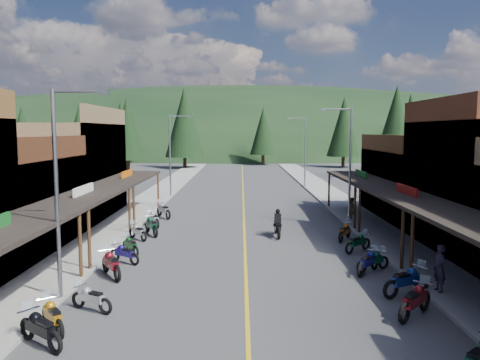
{
  "coord_description": "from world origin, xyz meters",
  "views": [
    {
      "loc": [
        -0.22,
        -23.24,
        6.48
      ],
      "look_at": [
        -0.29,
        9.82,
        3.0
      ],
      "focal_mm": 35.0,
      "sensor_mm": 36.0,
      "label": 1
    }
  ],
  "objects_px": {
    "pine_3": "(263,131)",
    "bike_west_8": "(130,244)",
    "bike_west_11": "(154,218)",
    "pine_7": "(91,127)",
    "bike_west_3": "(40,327)",
    "bike_east_4": "(415,299)",
    "bike_east_7": "(373,260)",
    "pine_11": "(396,125)",
    "bike_west_7": "(124,252)",
    "pine_0": "(22,131)",
    "shop_west_3": "(58,171)",
    "streetlight_1": "(171,152)",
    "streetlight_2": "(348,161)",
    "pine_10": "(127,129)",
    "pedestrian_east_b": "(351,208)",
    "bike_west_6": "(111,263)",
    "bike_east_5": "(407,279)",
    "pine_5": "(410,123)",
    "bike_west_12": "(164,209)",
    "pine_1": "(121,127)",
    "pedestrian_east_a": "(439,268)",
    "pine_9": "(408,132)",
    "bike_west_5": "(91,297)",
    "bike_east_6": "(368,261)",
    "pine_4": "(344,127)",
    "pine_8": "(80,135)",
    "pine_2": "(184,122)",
    "bike_west_4": "(53,315)",
    "bike_west_10": "(151,224)",
    "streetlight_3": "(304,149)",
    "bike_east_8": "(358,242)",
    "bike_east_9": "(345,231)",
    "streetlight_0": "(60,185)",
    "shop_east_3": "(429,184)",
    "rider_on_bike": "(277,225)"
  },
  "relations": [
    {
      "from": "pine_4",
      "to": "pedestrian_east_b",
      "type": "xyz_separation_m",
      "value": [
        -10.3,
        -50.1,
        -6.29
      ]
    },
    {
      "from": "streetlight_2",
      "to": "bike_east_9",
      "type": "distance_m",
      "value": 5.65
    },
    {
      "from": "bike_west_3",
      "to": "bike_west_11",
      "type": "bearing_deg",
      "value": 36.9
    },
    {
      "from": "pine_0",
      "to": "bike_east_7",
      "type": "height_order",
      "value": "pine_0"
    },
    {
      "from": "pine_2",
      "to": "pine_1",
      "type": "bearing_deg",
      "value": 139.4
    },
    {
      "from": "pine_7",
      "to": "bike_east_8",
      "type": "distance_m",
      "value": 84.1
    },
    {
      "from": "bike_west_6",
      "to": "bike_east_5",
      "type": "height_order",
      "value": "bike_east_5"
    },
    {
      "from": "shop_west_3",
      "to": "bike_east_4",
      "type": "distance_m",
      "value": 27.34
    },
    {
      "from": "bike_west_11",
      "to": "bike_west_10",
      "type": "bearing_deg",
      "value": -109.92
    },
    {
      "from": "pine_9",
      "to": "bike_west_5",
      "type": "relative_size",
      "value": 5.79
    },
    {
      "from": "pine_1",
      "to": "pedestrian_east_a",
      "type": "xyz_separation_m",
      "value": [
        31.61,
        -75.28,
        -6.14
      ]
    },
    {
      "from": "pine_10",
      "to": "pedestrian_east_b",
      "type": "height_order",
      "value": "pine_10"
    },
    {
      "from": "bike_west_11",
      "to": "pine_7",
      "type": "bearing_deg",
      "value": 83.93
    },
    {
      "from": "pedestrian_east_a",
      "to": "bike_west_10",
      "type": "bearing_deg",
      "value": -134.45
    },
    {
      "from": "pine_3",
      "to": "bike_east_5",
      "type": "distance_m",
      "value": 71.65
    },
    {
      "from": "bike_west_8",
      "to": "pine_4",
      "type": "bearing_deg",
      "value": 31.52
    },
    {
      "from": "bike_east_7",
      "to": "pedestrian_east_a",
      "type": "xyz_separation_m",
      "value": [
        1.73,
        -3.11,
        0.54
      ]
    },
    {
      "from": "bike_west_7",
      "to": "bike_east_5",
      "type": "height_order",
      "value": "bike_east_5"
    },
    {
      "from": "bike_west_6",
      "to": "pedestrian_east_b",
      "type": "bearing_deg",
      "value": 10.72
    },
    {
      "from": "streetlight_2",
      "to": "pine_2",
      "type": "height_order",
      "value": "pine_2"
    },
    {
      "from": "streetlight_2",
      "to": "bike_west_11",
      "type": "bearing_deg",
      "value": -179.82
    },
    {
      "from": "pine_8",
      "to": "bike_west_10",
      "type": "bearing_deg",
      "value": -64.91
    },
    {
      "from": "bike_west_12",
      "to": "pine_8",
      "type": "bearing_deg",
      "value": 86.51
    },
    {
      "from": "pine_2",
      "to": "bike_west_7",
      "type": "height_order",
      "value": "pine_2"
    },
    {
      "from": "bike_west_4",
      "to": "bike_east_8",
      "type": "bearing_deg",
      "value": 1.25
    },
    {
      "from": "bike_west_3",
      "to": "bike_east_6",
      "type": "xyz_separation_m",
      "value": [
        11.81,
        7.3,
        -0.03
      ]
    },
    {
      "from": "pine_10",
      "to": "bike_west_4",
      "type": "distance_m",
      "value": 60.21
    },
    {
      "from": "pine_4",
      "to": "pine_8",
      "type": "xyz_separation_m",
      "value": [
        -40.0,
        -20.0,
        -1.26
      ]
    },
    {
      "from": "pine_10",
      "to": "bike_west_10",
      "type": "bearing_deg",
      "value": -74.71
    },
    {
      "from": "streetlight_1",
      "to": "bike_east_4",
      "type": "distance_m",
      "value": 32.39
    },
    {
      "from": "pine_10",
      "to": "bike_west_7",
      "type": "relative_size",
      "value": 6.06
    },
    {
      "from": "pine_0",
      "to": "bike_west_10",
      "type": "height_order",
      "value": "pine_0"
    },
    {
      "from": "shop_west_3",
      "to": "streetlight_1",
      "type": "height_order",
      "value": "shop_west_3"
    },
    {
      "from": "shop_east_3",
      "to": "streetlight_3",
      "type": "xyz_separation_m",
      "value": [
        -6.8,
        18.7,
        1.93
      ]
    },
    {
      "from": "pine_0",
      "to": "bike_west_11",
      "type": "bearing_deg",
      "value": -57.92
    },
    {
      "from": "pine_11",
      "to": "bike_west_7",
      "type": "height_order",
      "value": "pine_11"
    },
    {
      "from": "streetlight_0",
      "to": "bike_west_12",
      "type": "relative_size",
      "value": 3.51
    },
    {
      "from": "pine_2",
      "to": "bike_east_4",
      "type": "height_order",
      "value": "pine_2"
    },
    {
      "from": "pine_5",
      "to": "pine_11",
      "type": "relative_size",
      "value": 1.13
    },
    {
      "from": "bike_west_4",
      "to": "bike_west_6",
      "type": "relative_size",
      "value": 0.88
    },
    {
      "from": "pine_0",
      "to": "bike_east_4",
      "type": "bearing_deg",
      "value": -56.6
    },
    {
      "from": "bike_west_12",
      "to": "bike_east_4",
      "type": "xyz_separation_m",
      "value": [
        11.84,
        -18.7,
        0.01
      ]
    },
    {
      "from": "bike_east_4",
      "to": "bike_east_7",
      "type": "xyz_separation_m",
      "value": [
        0.04,
        5.35,
        -0.1
      ]
    },
    {
      "from": "shop_east_3",
      "to": "bike_west_7",
      "type": "bearing_deg",
      "value": -148.3
    },
    {
      "from": "streetlight_3",
      "to": "bike_west_6",
      "type": "xyz_separation_m",
      "value": [
        -12.93,
        -33.04,
        -3.8
      ]
    },
    {
      "from": "bike_west_6",
      "to": "bike_west_7",
      "type": "distance_m",
      "value": 2.18
    },
    {
      "from": "pine_8",
      "to": "rider_on_bike",
      "type": "height_order",
      "value": "pine_8"
    },
    {
      "from": "streetlight_2",
      "to": "bike_east_8",
      "type": "bearing_deg",
      "value": -97.64
    },
    {
      "from": "pine_3",
      "to": "bike_west_8",
      "type": "xyz_separation_m",
      "value": [
        -10.05,
        -65.16,
        -5.95
      ]
    },
    {
      "from": "streetlight_1",
      "to": "pine_7",
      "type": "height_order",
      "value": "pine_7"
    }
  ]
}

